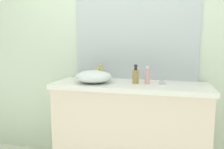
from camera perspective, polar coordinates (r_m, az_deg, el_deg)
bathroom_wall_rear at (r=2.35m, az=3.20°, el=8.47°), size 6.00×0.06×2.60m
vanity_counter at (r=2.20m, az=4.59°, el=-13.94°), size 1.44×0.51×0.91m
wall_mirror_panel at (r=2.30m, az=5.91°, el=11.16°), size 1.25×0.01×0.99m
sink_basin at (r=2.10m, az=-4.73°, el=-0.53°), size 0.35×0.33×0.12m
faucet at (r=2.27m, az=-3.30°, el=0.91°), size 0.03×0.13×0.16m
soap_dispenser at (r=2.06m, az=6.08°, el=-0.26°), size 0.06×0.06×0.18m
lotion_bottle at (r=2.05m, az=9.07°, el=-0.34°), size 0.05×0.05×0.17m
candle_jar at (r=2.06m, az=12.77°, el=-2.06°), size 0.06×0.06×0.03m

